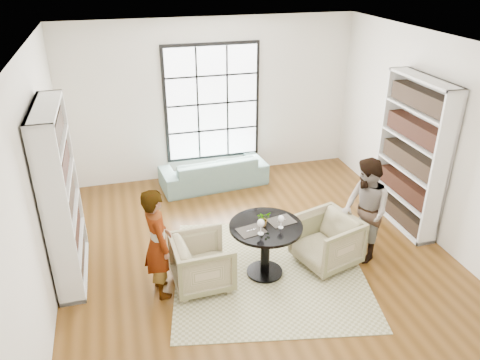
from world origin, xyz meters
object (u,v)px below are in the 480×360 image
object	(u,v)px
pedestal_table	(266,239)
armchair_left	(202,262)
wine_glass_left	(261,224)
sofa	(214,171)
person_right	(365,211)
armchair_right	(327,241)
person_left	(158,243)
flower_centerpiece	(263,219)
wine_glass_right	(281,219)

from	to	relation	value
pedestal_table	armchair_left	distance (m)	0.89
pedestal_table	wine_glass_left	distance (m)	0.43
sofa	person_right	size ratio (longest dim) A/B	1.29
armchair_right	person_left	world-z (taller)	person_left
armchair_right	person_right	size ratio (longest dim) A/B	0.52
armchair_left	wine_glass_left	size ratio (longest dim) A/B	3.61
sofa	wine_glass_left	xyz separation A→B (m)	(-0.04, -3.03, 0.64)
armchair_left	flower_centerpiece	world-z (taller)	flower_centerpiece
armchair_left	armchair_right	size ratio (longest dim) A/B	0.97
wine_glass_left	wine_glass_right	world-z (taller)	wine_glass_left
sofa	person_right	world-z (taller)	person_right
flower_centerpiece	armchair_right	bearing A→B (deg)	0.30
pedestal_table	person_right	bearing A→B (deg)	0.84
armchair_right	wine_glass_right	xyz separation A→B (m)	(-0.75, -0.13, 0.55)
wine_glass_left	wine_glass_right	distance (m)	0.31
pedestal_table	flower_centerpiece	distance (m)	0.32
armchair_left	person_left	size ratio (longest dim) A/B	0.51
person_right	wine_glass_right	xyz separation A→B (m)	(-1.30, -0.13, 0.14)
person_right	armchair_left	bearing A→B (deg)	-87.15
pedestal_table	sofa	distance (m)	2.87
wine_glass_right	flower_centerpiece	world-z (taller)	flower_centerpiece
pedestal_table	wine_glass_right	xyz separation A→B (m)	(0.17, -0.11, 0.35)
pedestal_table	person_right	xyz separation A→B (m)	(1.46, 0.02, 0.20)
sofa	wine_glass_right	world-z (taller)	wine_glass_right
armchair_left	wine_glass_right	distance (m)	1.18
flower_centerpiece	armchair_left	bearing A→B (deg)	-178.83
wine_glass_right	flower_centerpiece	size ratio (longest dim) A/B	0.92
pedestal_table	sofa	world-z (taller)	pedestal_table
armchair_right	wine_glass_left	world-z (taller)	wine_glass_left
armchair_right	person_right	distance (m)	0.68
person_left	armchair_left	bearing A→B (deg)	-98.95
flower_centerpiece	wine_glass_right	bearing A→B (deg)	-31.23
wine_glass_right	flower_centerpiece	xyz separation A→B (m)	(-0.20, 0.12, -0.03)
person_right	flower_centerpiece	bearing A→B (deg)	-87.50
armchair_left	wine_glass_right	world-z (taller)	wine_glass_right
sofa	person_right	xyz separation A→B (m)	(1.55, -2.84, 0.48)
pedestal_table	armchair_left	size ratio (longest dim) A/B	1.27
person_right	wine_glass_left	distance (m)	1.61
wine_glass_left	wine_glass_right	xyz separation A→B (m)	(0.30, 0.07, -0.02)
pedestal_table	person_left	world-z (taller)	person_left
sofa	wine_glass_left	distance (m)	3.10
armchair_right	person_right	world-z (taller)	person_right
person_left	pedestal_table	bearing A→B (deg)	-98.93
person_left	sofa	bearing A→B (deg)	-33.87
wine_glass_right	armchair_left	bearing A→B (deg)	174.21
person_left	flower_centerpiece	bearing A→B (deg)	-98.24
pedestal_table	wine_glass_right	size ratio (longest dim) A/B	5.34
armchair_left	person_left	world-z (taller)	person_left
sofa	armchair_right	size ratio (longest dim) A/B	2.48
armchair_left	person_right	size ratio (longest dim) A/B	0.50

